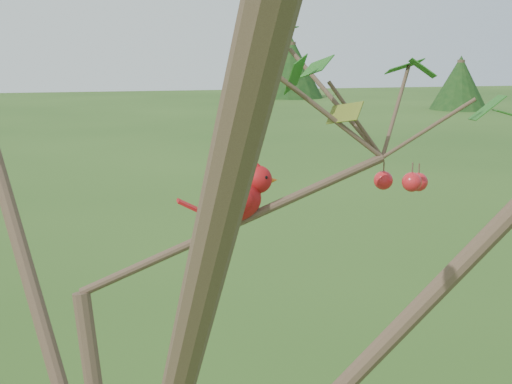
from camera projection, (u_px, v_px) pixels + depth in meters
crabapple_tree at (119, 221)px, 1.11m from camera, size 2.35×2.05×2.95m
cardinal at (234, 195)px, 1.25m from camera, size 0.20×0.10×0.14m
distant_trees at (44, 77)px, 24.21m from camera, size 34.99×16.02×3.16m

